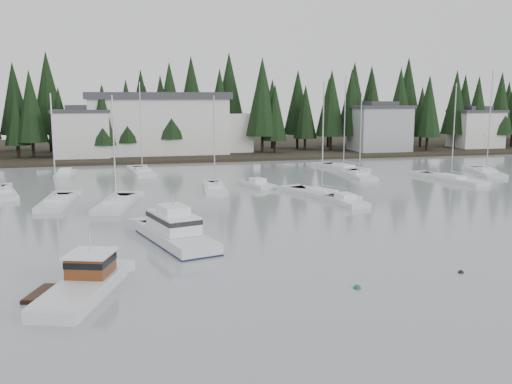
# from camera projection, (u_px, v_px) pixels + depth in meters

# --- Properties ---
(ground) EXTENTS (260.00, 260.00, 0.00)m
(ground) POSITION_uv_depth(u_px,v_px,m) (400.00, 341.00, 25.40)
(ground) COLOR gray
(ground) RESTS_ON ground
(far_shore_land) EXTENTS (240.00, 54.00, 1.00)m
(far_shore_land) POSITION_uv_depth(u_px,v_px,m) (179.00, 148.00, 118.43)
(far_shore_land) COLOR black
(far_shore_land) RESTS_ON ground
(conifer_treeline) EXTENTS (200.00, 22.00, 20.00)m
(conifer_treeline) POSITION_uv_depth(u_px,v_px,m) (185.00, 153.00, 107.88)
(conifer_treeline) COLOR black
(conifer_treeline) RESTS_ON ground
(house_west) EXTENTS (9.54, 7.42, 8.75)m
(house_west) POSITION_uv_depth(u_px,v_px,m) (82.00, 132.00, 96.27)
(house_west) COLOR silver
(house_west) RESTS_ON ground
(house_east_a) EXTENTS (10.60, 8.48, 9.25)m
(house_east_a) POSITION_uv_depth(u_px,v_px,m) (380.00, 127.00, 107.62)
(house_east_a) COLOR #999EA0
(house_east_a) RESTS_ON ground
(house_east_b) EXTENTS (9.54, 7.42, 8.25)m
(house_east_b) POSITION_uv_depth(u_px,v_px,m) (476.00, 128.00, 114.65)
(house_east_b) COLOR silver
(house_east_b) RESTS_ON ground
(harbor_inn) EXTENTS (29.50, 11.50, 10.90)m
(harbor_inn) POSITION_uv_depth(u_px,v_px,m) (170.00, 124.00, 102.73)
(harbor_inn) COLOR silver
(harbor_inn) RESTS_ON ground
(lobster_boat_brown) EXTENTS (5.55, 8.40, 3.94)m
(lobster_boat_brown) POSITION_uv_depth(u_px,v_px,m) (82.00, 287.00, 31.26)
(lobster_boat_brown) COLOR silver
(lobster_boat_brown) RESTS_ON ground
(cabin_cruiser_center) EXTENTS (5.64, 10.33, 4.24)m
(cabin_cruiser_center) POSITION_uv_depth(u_px,v_px,m) (175.00, 234.00, 42.37)
(cabin_cruiser_center) COLOR silver
(cabin_cruiser_center) RESTS_ON ground
(sailboat_0) EXTENTS (5.44, 9.72, 14.86)m
(sailboat_0) POSITION_uv_depth(u_px,v_px,m) (486.00, 173.00, 79.51)
(sailboat_0) COLOR silver
(sailboat_0) RESTS_ON ground
(sailboat_1) EXTENTS (4.45, 11.22, 12.88)m
(sailboat_1) POSITION_uv_depth(u_px,v_px,m) (451.00, 180.00, 73.26)
(sailboat_1) COLOR silver
(sailboat_1) RESTS_ON ground
(sailboat_2) EXTENTS (6.16, 9.74, 12.91)m
(sailboat_2) POSITION_uv_depth(u_px,v_px,m) (322.00, 196.00, 61.94)
(sailboat_2) COLOR silver
(sailboat_2) RESTS_ON ground
(sailboat_3) EXTENTS (5.07, 9.78, 14.27)m
(sailboat_3) POSITION_uv_depth(u_px,v_px,m) (343.00, 169.00, 84.60)
(sailboat_3) COLOR silver
(sailboat_3) RESTS_ON ground
(sailboat_4) EXTENTS (3.26, 8.44, 11.75)m
(sailboat_4) POSITION_uv_depth(u_px,v_px,m) (359.00, 177.00, 76.35)
(sailboat_4) COLOR silver
(sailboat_4) RESTS_ON ground
(sailboat_5) EXTENTS (5.17, 9.70, 14.25)m
(sailboat_5) POSITION_uv_depth(u_px,v_px,m) (1.00, 195.00, 62.53)
(sailboat_5) COLOR silver
(sailboat_5) RESTS_ON ground
(sailboat_7) EXTENTS (4.83, 9.93, 11.40)m
(sailboat_7) POSITION_uv_depth(u_px,v_px,m) (116.00, 206.00, 56.38)
(sailboat_7) COLOR silver
(sailboat_7) RESTS_ON ground
(sailboat_8) EXTENTS (3.57, 10.39, 13.19)m
(sailboat_8) POSITION_uv_depth(u_px,v_px,m) (142.00, 173.00, 79.90)
(sailboat_8) COLOR silver
(sailboat_8) RESTS_ON ground
(sailboat_11) EXTENTS (3.36, 9.28, 11.35)m
(sailboat_11) POSITION_uv_depth(u_px,v_px,m) (215.00, 190.00, 65.55)
(sailboat_11) COLOR silver
(sailboat_11) RESTS_ON ground
(sailboat_12) EXTENTS (3.51, 8.98, 11.58)m
(sailboat_12) POSITION_uv_depth(u_px,v_px,m) (57.00, 204.00, 57.15)
(sailboat_12) COLOR silver
(sailboat_12) RESTS_ON ground
(runabout_1) EXTENTS (2.96, 6.64, 1.42)m
(runabout_1) POSITION_uv_depth(u_px,v_px,m) (345.00, 202.00, 57.84)
(runabout_1) COLOR silver
(runabout_1) RESTS_ON ground
(runabout_3) EXTENTS (2.66, 5.63, 1.42)m
(runabout_3) POSITION_uv_depth(u_px,v_px,m) (65.00, 175.00, 77.78)
(runabout_3) COLOR silver
(runabout_3) RESTS_ON ground
(runabout_4) EXTENTS (3.59, 6.02, 1.42)m
(runabout_4) POSITION_uv_depth(u_px,v_px,m) (258.00, 186.00, 68.44)
(runabout_4) COLOR silver
(runabout_4) RESTS_ON ground
(mooring_buoy_green) EXTENTS (0.45, 0.45, 0.45)m
(mooring_buoy_green) POSITION_uv_depth(u_px,v_px,m) (357.00, 288.00, 32.29)
(mooring_buoy_green) COLOR #145933
(mooring_buoy_green) RESTS_ON ground
(mooring_buoy_dark) EXTENTS (0.37, 0.37, 0.37)m
(mooring_buoy_dark) POSITION_uv_depth(u_px,v_px,m) (461.00, 273.00, 35.13)
(mooring_buoy_dark) COLOR black
(mooring_buoy_dark) RESTS_ON ground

